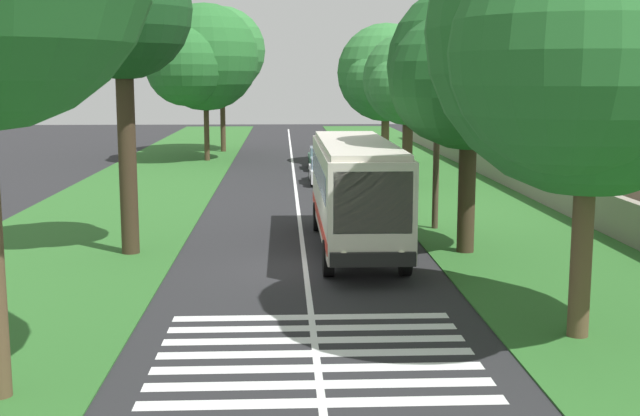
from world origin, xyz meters
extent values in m
plane|color=#262628|center=(0.00, 0.00, 0.00)|extent=(160.00, 160.00, 0.00)
cube|color=#2D6628|center=(15.00, 8.20, 0.02)|extent=(120.00, 8.00, 0.04)
cube|color=#2D6628|center=(15.00, -8.20, 0.02)|extent=(120.00, 8.00, 0.04)
cube|color=silver|center=(15.00, 0.00, 0.00)|extent=(110.00, 0.16, 0.01)
cube|color=silver|center=(3.14, -1.80, 2.10)|extent=(11.00, 2.50, 2.90)
cube|color=slate|center=(3.44, -1.80, 2.62)|extent=(9.68, 2.54, 0.85)
cube|color=slate|center=(-2.32, -1.80, 2.45)|extent=(0.08, 2.20, 1.74)
cube|color=red|center=(3.14, -1.80, 1.10)|extent=(10.78, 2.53, 0.36)
cube|color=silver|center=(3.14, -1.80, 3.64)|extent=(10.56, 2.30, 0.18)
cube|color=black|center=(-2.44, -1.80, 0.87)|extent=(0.16, 2.40, 0.40)
sphere|color=#F2EDCC|center=(-2.38, -1.00, 1.00)|extent=(0.24, 0.24, 0.24)
sphere|color=#F2EDCC|center=(-2.38, -2.60, 1.00)|extent=(0.24, 0.24, 0.24)
cylinder|color=black|center=(-0.76, -0.65, 0.55)|extent=(1.10, 0.32, 1.10)
cylinder|color=black|center=(6.64, -0.65, 0.55)|extent=(1.10, 0.32, 1.10)
cylinder|color=black|center=(-0.76, -2.95, 0.55)|extent=(1.10, 0.32, 1.10)
cylinder|color=black|center=(6.64, -2.95, 0.55)|extent=(1.10, 0.32, 1.10)
cube|color=silver|center=(-10.38, 0.00, 0.00)|extent=(0.45, 6.80, 0.01)
cube|color=silver|center=(-9.48, 0.00, 0.00)|extent=(0.45, 6.80, 0.01)
cube|color=silver|center=(-8.58, 0.00, 0.00)|extent=(0.45, 6.80, 0.01)
cube|color=silver|center=(-7.68, 0.00, 0.00)|extent=(0.45, 6.80, 0.01)
cube|color=silver|center=(-6.78, 0.00, 0.00)|extent=(0.45, 6.80, 0.01)
cube|color=silver|center=(-5.88, 0.00, 0.00)|extent=(0.45, 6.80, 0.01)
cube|color=silver|center=(-4.98, 0.00, 0.00)|extent=(0.45, 6.80, 0.01)
cube|color=silver|center=(21.10, -1.72, 0.53)|extent=(4.30, 1.75, 0.70)
cube|color=slate|center=(21.00, -1.72, 1.15)|extent=(2.00, 1.61, 0.55)
cylinder|color=black|center=(19.75, -0.94, 0.32)|extent=(0.64, 0.22, 0.64)
cylinder|color=black|center=(22.45, -0.94, 0.32)|extent=(0.64, 0.22, 0.64)
cylinder|color=black|center=(19.75, -2.50, 0.32)|extent=(0.64, 0.22, 0.64)
cylinder|color=black|center=(22.45, -2.50, 0.32)|extent=(0.64, 0.22, 0.64)
cube|color=#145933|center=(28.40, -1.91, 0.53)|extent=(4.30, 1.75, 0.70)
cube|color=slate|center=(28.30, -1.91, 1.15)|extent=(2.00, 1.61, 0.55)
cylinder|color=black|center=(27.05, -1.13, 0.32)|extent=(0.64, 0.22, 0.64)
cylinder|color=black|center=(29.75, -1.13, 0.32)|extent=(0.64, 0.22, 0.64)
cylinder|color=black|center=(27.05, -2.69, 0.32)|extent=(0.64, 0.22, 0.64)
cylinder|color=black|center=(29.75, -2.69, 0.32)|extent=(0.64, 0.22, 0.64)
cylinder|color=#4C3826|center=(33.84, 6.05, 2.63)|extent=(0.37, 0.37, 5.19)
sphere|color=#286B2D|center=(33.84, 6.05, 7.28)|extent=(7.46, 7.46, 7.46)
sphere|color=#286B2D|center=(36.07, 6.05, 6.72)|extent=(5.08, 5.08, 5.08)
sphere|color=#286B2D|center=(31.97, 7.17, 6.72)|extent=(5.57, 5.57, 5.57)
cylinder|color=#3D2D1E|center=(2.63, 5.80, 3.42)|extent=(0.59, 0.59, 6.76)
sphere|color=#19471E|center=(2.63, 5.80, 8.04)|extent=(4.52, 4.52, 4.52)
sphere|color=#19471E|center=(3.98, 5.80, 7.70)|extent=(2.88, 2.88, 2.88)
sphere|color=#19471E|center=(1.50, 6.47, 7.70)|extent=(2.72, 2.72, 2.72)
cylinder|color=#4C3826|center=(41.01, 5.41, 3.07)|extent=(0.40, 0.40, 6.05)
sphere|color=#337A38|center=(41.01, 5.41, 7.97)|extent=(6.84, 6.84, 6.84)
sphere|color=#337A38|center=(43.06, 5.41, 7.46)|extent=(4.93, 4.93, 4.93)
sphere|color=#337A38|center=(39.30, 6.43, 7.46)|extent=(4.54, 4.54, 4.54)
cylinder|color=brown|center=(30.67, -6.27, 2.22)|extent=(0.54, 0.54, 4.36)
sphere|color=#337A38|center=(30.67, -6.27, 6.20)|extent=(6.53, 6.53, 6.53)
sphere|color=#337A38|center=(32.63, -6.27, 5.71)|extent=(4.86, 4.86, 4.86)
sphere|color=#337A38|center=(29.04, -5.29, 5.71)|extent=(3.66, 3.66, 3.66)
cylinder|color=brown|center=(-6.84, -6.00, 2.46)|extent=(0.48, 0.48, 4.84)
sphere|color=#286B2D|center=(-6.84, -6.00, 6.87)|extent=(7.24, 7.24, 7.24)
sphere|color=#286B2D|center=(-4.67, -6.00, 6.33)|extent=(4.20, 4.20, 4.20)
sphere|color=#286B2D|center=(-8.65, -4.92, 6.33)|extent=(4.79, 4.79, 4.79)
cylinder|color=#3D2D1E|center=(20.09, -6.17, 2.23)|extent=(0.57, 0.57, 4.37)
sphere|color=#337A38|center=(20.09, -6.17, 5.79)|extent=(5.01, 5.01, 5.01)
sphere|color=#337A38|center=(21.60, -6.17, 5.41)|extent=(3.04, 3.04, 3.04)
sphere|color=#337A38|center=(18.84, -5.42, 5.41)|extent=(3.14, 3.14, 3.14)
cylinder|color=#3D2D1E|center=(2.32, -5.46, 2.37)|extent=(0.58, 0.58, 4.67)
sphere|color=#1E5623|center=(2.32, -5.46, 6.22)|extent=(5.49, 5.49, 5.49)
sphere|color=#1E5623|center=(3.97, -5.46, 5.81)|extent=(3.94, 3.94, 3.94)
sphere|color=#1E5623|center=(0.95, -4.64, 5.81)|extent=(4.09, 4.09, 4.09)
cylinder|color=#473828|center=(6.73, -5.25, 3.58)|extent=(0.24, 0.24, 7.09)
cube|color=#3D3326|center=(6.73, -5.25, 6.53)|extent=(0.12, 1.40, 0.12)
cube|color=gray|center=(20.00, -11.60, 0.81)|extent=(70.00, 0.40, 1.54)
camera|label=1|loc=(-24.51, 0.68, 5.85)|focal=45.95mm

